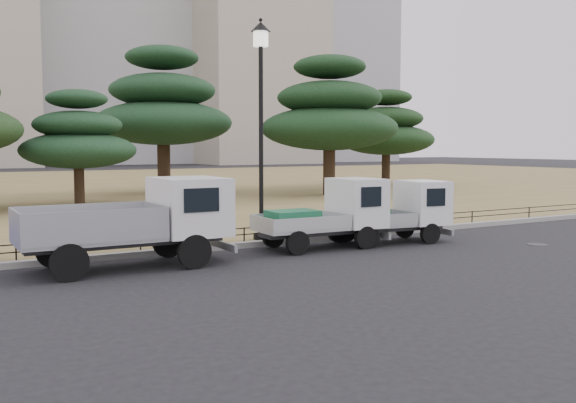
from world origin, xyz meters
TOP-DOWN VIEW (x-y plane):
  - ground at (0.00, 0.00)m, footprint 220.00×220.00m
  - lawn at (0.00, 30.60)m, footprint 120.00×56.00m
  - curb at (0.00, 2.60)m, footprint 120.00×0.25m
  - truck_large at (-4.50, 1.27)m, footprint 4.77×1.94m
  - truck_kei_front at (1.04, 1.44)m, footprint 3.70×1.73m
  - truck_kei_rear at (3.33, 1.24)m, footprint 3.62×1.91m
  - street_lamp at (-0.37, 2.90)m, footprint 0.55×0.55m
  - pipe_fence at (0.00, 2.75)m, footprint 38.00×0.04m
  - manhole at (6.50, -1.20)m, footprint 0.60×0.60m
  - pine_center_left at (-2.52, 16.40)m, footprint 5.14×5.14m
  - pine_center_right at (3.43, 21.92)m, footprint 7.86×7.86m
  - pine_east_near at (11.00, 16.22)m, footprint 7.59×7.59m
  - pine_east_far at (19.00, 21.12)m, footprint 6.50×6.50m
  - tower_east at (40.00, 82.00)m, footprint 20.00×18.00m
  - radio_tower at (72.00, 85.00)m, footprint 1.80×1.80m

SIDE VIEW (x-z plane):
  - ground at x=0.00m, z-range 0.00..0.00m
  - manhole at x=6.50m, z-range 0.00..0.01m
  - lawn at x=0.00m, z-range 0.00..0.15m
  - curb at x=0.00m, z-range 0.00..0.16m
  - pipe_fence at x=0.00m, z-range 0.24..0.64m
  - truck_kei_rear at x=3.33m, z-range 0.00..1.81m
  - truck_kei_front at x=1.04m, z-range 0.00..1.92m
  - truck_large at x=-4.50m, z-range 0.12..2.20m
  - pine_center_left at x=-2.52m, z-range 0.56..5.79m
  - pine_east_far at x=19.00m, z-range 0.65..7.18m
  - street_lamp at x=-0.37m, z-range 1.24..7.43m
  - pine_east_near at x=11.00m, z-range 0.74..8.40m
  - pine_center_right at x=3.43m, z-range 0.81..9.15m
  - tower_east at x=40.00m, z-range 0.00..48.00m
  - radio_tower at x=72.00m, z-range -1.46..61.54m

